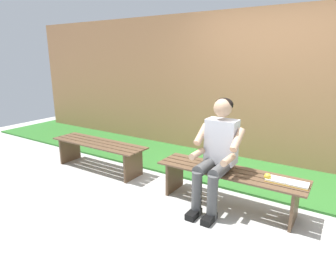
% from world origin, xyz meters
% --- Properties ---
extents(ground_plane, '(10.00, 7.00, 0.04)m').
position_xyz_m(ground_plane, '(1.02, 1.00, -0.02)').
color(ground_plane, '#B2B2AD').
extents(grass_strip, '(9.00, 1.94, 0.03)m').
position_xyz_m(grass_strip, '(1.02, -1.33, 0.01)').
color(grass_strip, '#2D6B28').
rests_on(grass_strip, ground).
extents(brick_wall, '(9.50, 0.24, 2.36)m').
position_xyz_m(brick_wall, '(0.50, -1.73, 1.18)').
color(brick_wall, '#B27A51').
rests_on(brick_wall, ground).
extents(bench_near, '(1.66, 0.43, 0.42)m').
position_xyz_m(bench_near, '(0.00, 0.00, 0.32)').
color(bench_near, brown).
rests_on(bench_near, ground).
extents(bench_far, '(1.56, 0.43, 0.42)m').
position_xyz_m(bench_far, '(2.05, 0.00, 0.32)').
color(bench_far, brown).
rests_on(bench_far, ground).
extents(person_seated, '(0.50, 0.69, 1.23)m').
position_xyz_m(person_seated, '(0.12, 0.10, 0.67)').
color(person_seated, silver).
rests_on(person_seated, ground).
extents(apple, '(0.07, 0.07, 0.07)m').
position_xyz_m(apple, '(-0.42, 0.02, 0.46)').
color(apple, gold).
rests_on(apple, bench_near).
extents(book_open, '(0.41, 0.16, 0.02)m').
position_xyz_m(book_open, '(-0.61, -0.01, 0.43)').
color(book_open, white).
rests_on(book_open, bench_near).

